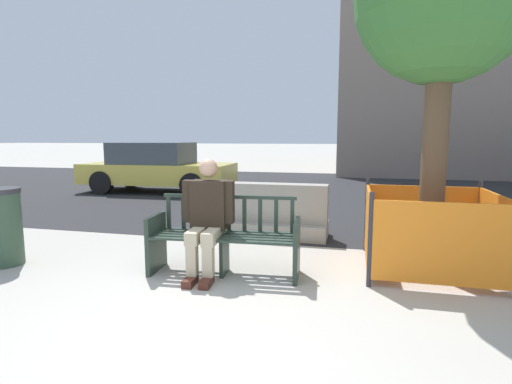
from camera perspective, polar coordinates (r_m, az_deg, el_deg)
ground_plane at (r=3.50m, az=-8.09°, el=-18.60°), size 200.00×200.00×0.00m
street_asphalt at (r=11.76m, az=7.93°, el=0.14°), size 120.00×12.00×0.01m
street_bench at (r=4.59m, az=-4.48°, el=-6.80°), size 1.73×0.65×0.88m
seated_person at (r=4.52m, az=-7.00°, el=-3.25°), size 0.59×0.74×1.31m
jersey_barrier_centre at (r=6.33m, az=1.12°, el=-3.24°), size 2.00×0.69×0.84m
construction_fence at (r=5.06m, az=23.59°, el=-4.84°), size 1.43×1.43×1.00m
car_taxi_near at (r=11.80m, az=-13.99°, el=3.41°), size 4.31×1.94×1.41m
trash_bin at (r=5.77m, az=-32.56°, el=-4.19°), size 0.47×0.47×0.94m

